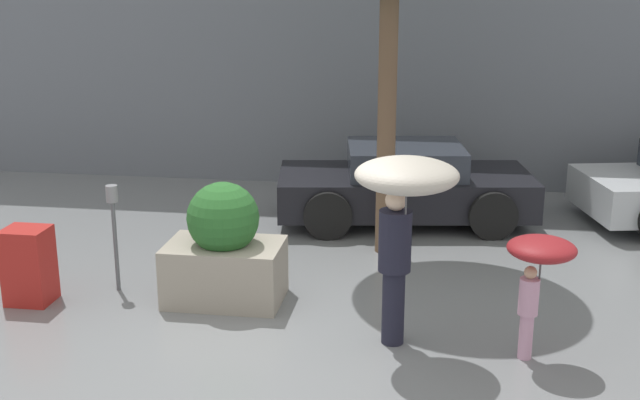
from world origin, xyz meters
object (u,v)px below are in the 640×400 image
person_child (539,262)px  parking_meter (113,216)px  parked_car_near (405,185)px  newspaper_box (29,266)px  planter_box (224,250)px  person_adult (403,199)px

person_child → parking_meter: size_ratio=0.96×
parked_car_near → newspaper_box: size_ratio=4.50×
planter_box → newspaper_box: (-2.23, -0.38, -0.17)m
planter_box → person_adult: person_adult is taller
person_child → newspaper_box: size_ratio=1.40×
person_adult → person_child: person_adult is taller
planter_box → parking_meter: 1.41m
person_adult → planter_box: bearing=-156.5°
person_child → newspaper_box: bearing=167.3°
person_child → parked_car_near: bearing=101.9°
parking_meter → planter_box: bearing=-5.0°
person_adult → person_child: bearing=44.2°
planter_box → parking_meter: planter_box is taller
parked_car_near → parking_meter: bearing=127.0°
parked_car_near → newspaper_box: bearing=124.3°
person_adult → person_child: 1.44m
parking_meter → newspaper_box: (-0.86, -0.50, -0.49)m
parked_car_near → person_adult: bearing=173.7°
person_adult → parking_meter: 3.67m
planter_box → person_adult: size_ratio=0.72×
planter_box → person_adult: (2.09, -0.91, 0.96)m
planter_box → person_child: bearing=-15.9°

